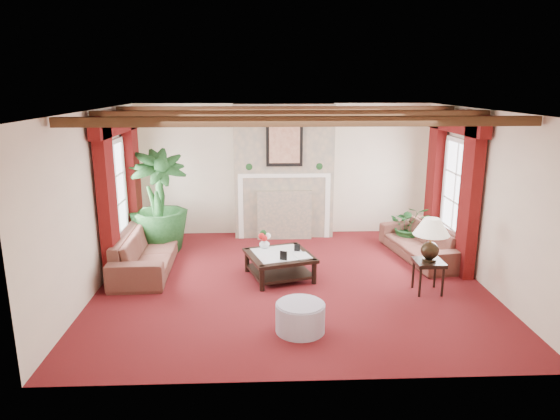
{
  "coord_description": "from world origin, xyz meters",
  "views": [
    {
      "loc": [
        -0.49,
        -7.45,
        3.08
      ],
      "look_at": [
        -0.17,
        0.4,
        1.09
      ],
      "focal_mm": 32.0,
      "sensor_mm": 36.0,
      "label": 1
    }
  ],
  "objects_px": {
    "coffee_table": "(280,266)",
    "sofa_left": "(146,245)",
    "side_table": "(428,276)",
    "ottoman": "(300,318)",
    "potted_palm": "(160,223)",
    "sofa_right": "(422,237)"
  },
  "relations": [
    {
      "from": "coffee_table",
      "to": "side_table",
      "type": "height_order",
      "value": "side_table"
    },
    {
      "from": "coffee_table",
      "to": "side_table",
      "type": "distance_m",
      "value": 2.32
    },
    {
      "from": "sofa_right",
      "to": "potted_palm",
      "type": "relative_size",
      "value": 0.96
    },
    {
      "from": "sofa_right",
      "to": "ottoman",
      "type": "xyz_separation_m",
      "value": [
        -2.43,
        -2.7,
        -0.21
      ]
    },
    {
      "from": "sofa_left",
      "to": "sofa_right",
      "type": "height_order",
      "value": "sofa_left"
    },
    {
      "from": "side_table",
      "to": "sofa_left",
      "type": "bearing_deg",
      "value": 165.42
    },
    {
      "from": "ottoman",
      "to": "coffee_table",
      "type": "bearing_deg",
      "value": 95.93
    },
    {
      "from": "sofa_left",
      "to": "ottoman",
      "type": "bearing_deg",
      "value": -135.25
    },
    {
      "from": "coffee_table",
      "to": "sofa_left",
      "type": "bearing_deg",
      "value": 151.27
    },
    {
      "from": "potted_palm",
      "to": "side_table",
      "type": "bearing_deg",
      "value": -25.88
    },
    {
      "from": "sofa_left",
      "to": "coffee_table",
      "type": "distance_m",
      "value": 2.31
    },
    {
      "from": "ottoman",
      "to": "side_table",
      "type": "bearing_deg",
      "value": 29.63
    },
    {
      "from": "sofa_left",
      "to": "sofa_right",
      "type": "distance_m",
      "value": 4.88
    },
    {
      "from": "potted_palm",
      "to": "side_table",
      "type": "height_order",
      "value": "potted_palm"
    },
    {
      "from": "side_table",
      "to": "coffee_table",
      "type": "bearing_deg",
      "value": 162.92
    },
    {
      "from": "sofa_right",
      "to": "potted_palm",
      "type": "height_order",
      "value": "potted_palm"
    },
    {
      "from": "sofa_left",
      "to": "potted_palm",
      "type": "relative_size",
      "value": 1.02
    },
    {
      "from": "coffee_table",
      "to": "ottoman",
      "type": "relative_size",
      "value": 1.56
    },
    {
      "from": "potted_palm",
      "to": "coffee_table",
      "type": "xyz_separation_m",
      "value": [
        2.19,
        -1.46,
        -0.33
      ]
    },
    {
      "from": "sofa_left",
      "to": "coffee_table",
      "type": "bearing_deg",
      "value": -103.75
    },
    {
      "from": "sofa_right",
      "to": "coffee_table",
      "type": "relative_size",
      "value": 2.12
    },
    {
      "from": "sofa_left",
      "to": "potted_palm",
      "type": "height_order",
      "value": "potted_palm"
    }
  ]
}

